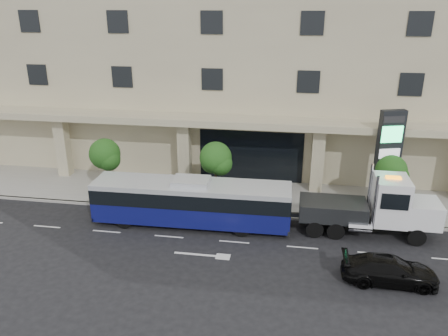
{
  "coord_description": "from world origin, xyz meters",
  "views": [
    {
      "loc": [
        2.97,
        -23.97,
        13.31
      ],
      "look_at": [
        -1.17,
        2.0,
        3.32
      ],
      "focal_mm": 35.0,
      "sensor_mm": 36.0,
      "label": 1
    }
  ],
  "objects_px": {
    "city_bus": "(191,201)",
    "black_sedan": "(390,270)",
    "tow_truck": "(375,208)",
    "signage_pylon": "(388,158)"
  },
  "relations": [
    {
      "from": "city_bus",
      "to": "tow_truck",
      "type": "xyz_separation_m",
      "value": [
        11.17,
        0.53,
        0.13
      ]
    },
    {
      "from": "tow_truck",
      "to": "signage_pylon",
      "type": "distance_m",
      "value": 4.9
    },
    {
      "from": "city_bus",
      "to": "black_sedan",
      "type": "bearing_deg",
      "value": -22.57
    },
    {
      "from": "black_sedan",
      "to": "signage_pylon",
      "type": "xyz_separation_m",
      "value": [
        1.24,
        9.36,
        2.83
      ]
    },
    {
      "from": "black_sedan",
      "to": "signage_pylon",
      "type": "bearing_deg",
      "value": -7.61
    },
    {
      "from": "tow_truck",
      "to": "black_sedan",
      "type": "bearing_deg",
      "value": -88.69
    },
    {
      "from": "city_bus",
      "to": "black_sedan",
      "type": "xyz_separation_m",
      "value": [
        11.25,
        -4.46,
        -0.91
      ]
    },
    {
      "from": "tow_truck",
      "to": "signage_pylon",
      "type": "bearing_deg",
      "value": 73.45
    },
    {
      "from": "tow_truck",
      "to": "signage_pylon",
      "type": "relative_size",
      "value": 1.39
    },
    {
      "from": "city_bus",
      "to": "black_sedan",
      "type": "height_order",
      "value": "city_bus"
    }
  ]
}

